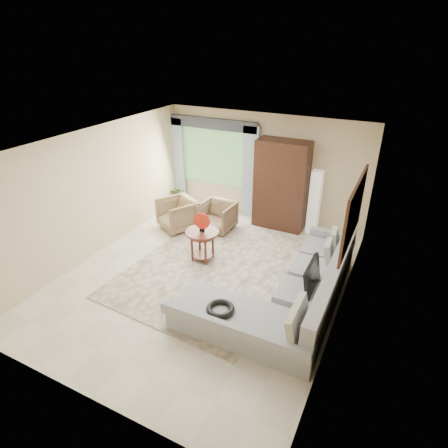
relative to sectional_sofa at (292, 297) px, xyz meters
The scene contains 17 objects.
ground 1.81m from the sectional_sofa, behind, with size 6.00×6.00×0.00m, color silver.
area_rug 1.85m from the sectional_sofa, 161.22° to the left, with size 3.00×4.00×0.02m, color beige.
sectional_sofa is the anchor object (origin of this frame).
tv_screen 0.52m from the sectional_sofa, 18.13° to the left, with size 0.06×0.74×0.48m, color black.
garden_hose 1.37m from the sectional_sofa, 125.63° to the right, with size 0.43×0.43×0.09m, color black.
coffee_table 2.23m from the sectional_sofa, 161.43° to the left, with size 0.67×0.67×0.67m.
red_disc 2.31m from the sectional_sofa, 161.43° to the left, with size 0.34×0.34×0.03m, color red.
armchair_left 3.73m from the sectional_sofa, 153.31° to the left, with size 0.79×0.82×0.74m, color #9D8355.
armchair_right 3.21m from the sectional_sofa, 140.39° to the left, with size 0.74×0.76×0.69m, color brown.
potted_plant 5.08m from the sectional_sofa, 144.66° to the left, with size 0.46×0.40×0.51m, color #999999.
armoire 3.24m from the sectional_sofa, 113.06° to the left, with size 1.20×0.55×2.10m, color black.
floor_lamp 3.03m from the sectional_sofa, 98.33° to the left, with size 0.24×0.24×1.50m, color silver.
window 4.58m from the sectional_sofa, 134.87° to the left, with size 1.80×0.04×1.40m, color #669E59.
curtain_left 5.25m from the sectional_sofa, 143.84° to the left, with size 0.40×0.08×2.30m, color #9EB7CC.
curtain_right 3.80m from the sectional_sofa, 124.27° to the left, with size 0.40×0.08×2.30m, color #9EB7CC.
valance 4.81m from the sectional_sofa, 135.52° to the left, with size 2.40×0.12×0.26m, color #1E232D.
wall_mirror 1.70m from the sectional_sofa, 37.80° to the left, with size 0.05×1.70×1.05m.
Camera 1 is at (3.00, -5.15, 4.19)m, focal length 30.00 mm.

